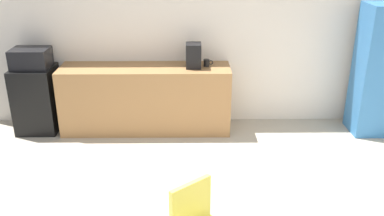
% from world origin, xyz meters
% --- Properties ---
extents(wall_back, '(6.00, 0.10, 2.60)m').
position_xyz_m(wall_back, '(0.00, 3.00, 1.30)').
color(wall_back, silver).
rests_on(wall_back, ground_plane).
extents(counter_block, '(2.29, 0.60, 0.90)m').
position_xyz_m(counter_block, '(-0.57, 2.65, 0.45)').
color(counter_block, '#9E7042').
rests_on(counter_block, ground_plane).
extents(mini_fridge, '(0.54, 0.54, 0.90)m').
position_xyz_m(mini_fridge, '(-2.07, 2.65, 0.45)').
color(mini_fridge, black).
rests_on(mini_fridge, ground_plane).
extents(microwave, '(0.48, 0.38, 0.26)m').
position_xyz_m(microwave, '(-2.07, 2.65, 1.03)').
color(microwave, black).
rests_on(microwave, mini_fridge).
extents(locker_cabinet, '(0.60, 0.50, 1.75)m').
position_xyz_m(locker_cabinet, '(2.55, 2.55, 0.87)').
color(locker_cabinet, '#3372B2').
rests_on(locker_cabinet, ground_plane).
extents(mug_white, '(0.13, 0.08, 0.09)m').
position_xyz_m(mug_white, '(0.26, 2.69, 0.95)').
color(mug_white, black).
rests_on(mug_white, counter_block).
extents(coffee_maker, '(0.20, 0.24, 0.32)m').
position_xyz_m(coffee_maker, '(0.08, 2.65, 1.06)').
color(coffee_maker, black).
rests_on(coffee_maker, counter_block).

